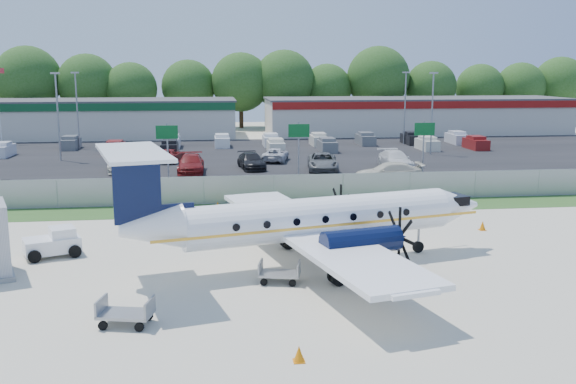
{
  "coord_description": "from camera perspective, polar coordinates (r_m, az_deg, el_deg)",
  "views": [
    {
      "loc": [
        -4.52,
        -30.78,
        9.43
      ],
      "look_at": [
        0.0,
        6.0,
        2.3
      ],
      "focal_mm": 40.0,
      "sensor_mm": 36.0,
      "label": 1
    }
  ],
  "objects": [
    {
      "name": "perimeter_fence",
      "position": [
        45.79,
        -1.22,
        0.28
      ],
      "size": [
        120.0,
        0.06,
        1.99
      ],
      "color": "gray",
      "rests_on": "ground"
    },
    {
      "name": "parked_car_g",
      "position": [
        66.53,
        -1.13,
        2.74
      ],
      "size": [
        3.43,
        5.42,
        1.39
      ],
      "primitive_type": "imported",
      "rotation": [
        0.0,
        0.0,
        2.9
      ],
      "color": "silver",
      "rests_on": "ground"
    },
    {
      "name": "grass_verge",
      "position": [
        44.03,
        -0.95,
        -1.46
      ],
      "size": [
        170.0,
        4.0,
        0.02
      ],
      "primitive_type": "cube",
      "color": "#2D561E",
      "rests_on": "ground"
    },
    {
      "name": "baggage_cart_near",
      "position": [
        25.06,
        -14.22,
        -10.39
      ],
      "size": [
        2.18,
        1.59,
        1.03
      ],
      "color": "gray",
      "rests_on": "ground"
    },
    {
      "name": "light_pole_se",
      "position": [
        82.61,
        10.37,
        7.8
      ],
      "size": [
        0.9,
        0.35,
        9.09
      ],
      "color": "gray",
      "rests_on": "ground"
    },
    {
      "name": "road_car_mid",
      "position": [
        54.8,
        8.88,
        0.85
      ],
      "size": [
        5.91,
        2.68,
        1.68
      ],
      "primitive_type": "imported",
      "rotation": [
        0.0,
        0.0,
        -1.63
      ],
      "color": "beige",
      "rests_on": "ground"
    },
    {
      "name": "parked_car_d",
      "position": [
        60.66,
        3.09,
        1.93
      ],
      "size": [
        3.43,
        6.19,
        1.64
      ],
      "primitive_type": "imported",
      "rotation": [
        0.0,
        0.0,
        -0.13
      ],
      "color": "#595B5E",
      "rests_on": "ground"
    },
    {
      "name": "ground",
      "position": [
        32.5,
        1.3,
        -5.98
      ],
      "size": [
        170.0,
        170.0,
        0.0
      ],
      "primitive_type": "plane",
      "color": "beige",
      "rests_on": "ground"
    },
    {
      "name": "light_pole_sw",
      "position": [
        80.39,
        -18.25,
        7.36
      ],
      "size": [
        0.9,
        0.35,
        9.09
      ],
      "color": "gray",
      "rests_on": "ground"
    },
    {
      "name": "parked_car_f",
      "position": [
        67.24,
        -10.43,
        2.65
      ],
      "size": [
        3.33,
        5.24,
        1.35
      ],
      "primitive_type": "imported",
      "rotation": [
        0.0,
        0.0,
        2.9
      ],
      "color": "maroon",
      "rests_on": "ground"
    },
    {
      "name": "building_west",
      "position": [
        95.02,
        -18.93,
        6.21
      ],
      "size": [
        46.4,
        12.4,
        5.24
      ],
      "color": "beige",
      "rests_on": "ground"
    },
    {
      "name": "parking_lot",
      "position": [
        71.54,
        -3.33,
        3.31
      ],
      "size": [
        170.0,
        32.0,
        0.02
      ],
      "primitive_type": "cube",
      "color": "black",
      "rests_on": "ground"
    },
    {
      "name": "aircraft",
      "position": [
        31.0,
        2.14,
        -2.38
      ],
      "size": [
        19.65,
        19.22,
        6.0
      ],
      "color": "white",
      "rests_on": "ground"
    },
    {
      "name": "light_pole_nw",
      "position": [
        70.62,
        -19.8,
        6.85
      ],
      "size": [
        0.9,
        0.35,
        9.09
      ],
      "color": "gray",
      "rests_on": "ground"
    },
    {
      "name": "building_east",
      "position": [
        97.88,
        11.26,
        6.7
      ],
      "size": [
        44.4,
        12.4,
        5.24
      ],
      "color": "beige",
      "rests_on": "ground"
    },
    {
      "name": "tree_line",
      "position": [
        105.3,
        -4.54,
        5.72
      ],
      "size": [
        112.0,
        6.0,
        14.0
      ],
      "primitive_type": null,
      "color": "#234C16",
      "rests_on": "ground"
    },
    {
      "name": "sign_right",
      "position": [
        57.08,
        12.01,
        4.81
      ],
      "size": [
        1.8,
        0.26,
        5.0
      ],
      "color": "gray",
      "rests_on": "ground"
    },
    {
      "name": "cone_starboard_wing",
      "position": [
        43.68,
        -6.26,
        -1.27
      ],
      "size": [
        0.42,
        0.42,
        0.59
      ],
      "color": "orange",
      "rests_on": "ground"
    },
    {
      "name": "access_road",
      "position": [
        50.86,
        -1.79,
        0.22
      ],
      "size": [
        170.0,
        8.0,
        0.02
      ],
      "primitive_type": "cube",
      "color": "black",
      "rests_on": "ground"
    },
    {
      "name": "baggage_cart_far",
      "position": [
        28.92,
        -0.76,
        -7.21
      ],
      "size": [
        2.02,
        1.49,
        0.95
      ],
      "color": "gray",
      "rests_on": "ground"
    },
    {
      "name": "parked_car_b",
      "position": [
        59.82,
        -8.6,
        1.7
      ],
      "size": [
        2.42,
        5.82,
        1.68
      ],
      "primitive_type": "imported",
      "rotation": [
        0.0,
        0.0,
        -0.01
      ],
      "color": "maroon",
      "rests_on": "ground"
    },
    {
      "name": "road_car_west",
      "position": [
        50.62,
        -23.47,
        -0.76
      ],
      "size": [
        5.66,
        2.9,
        1.53
      ],
      "primitive_type": "imported",
      "rotation": [
        0.0,
        0.0,
        1.64
      ],
      "color": "black",
      "rests_on": "ground"
    },
    {
      "name": "parked_car_e",
      "position": [
        62.59,
        9.49,
        2.08
      ],
      "size": [
        2.4,
        5.86,
        1.7
      ],
      "primitive_type": "imported",
      "rotation": [
        0.0,
        0.0,
        0.0
      ],
      "color": "silver",
      "rests_on": "ground"
    },
    {
      "name": "far_parking_rows",
      "position": [
        76.49,
        -3.57,
        3.79
      ],
      "size": [
        56.0,
        10.0,
        1.6
      ],
      "primitive_type": null,
      "color": "gray",
      "rests_on": "ground"
    },
    {
      "name": "pushback_tug",
      "position": [
        34.99,
        -20.05,
        -4.24
      ],
      "size": [
        3.1,
        2.73,
        1.45
      ],
      "color": "white",
      "rests_on": "ground"
    },
    {
      "name": "sign_mid",
      "position": [
        54.52,
        0.97,
        4.76
      ],
      "size": [
        1.8,
        0.26,
        5.0
      ],
      "color": "gray",
      "rests_on": "ground"
    },
    {
      "name": "cone_nose",
      "position": [
        39.82,
        16.91,
        -2.89
      ],
      "size": [
        0.4,
        0.4,
        0.56
      ],
      "color": "orange",
      "rests_on": "ground"
    },
    {
      "name": "sign_left",
      "position": [
        54.11,
        -10.69,
        4.53
      ],
      "size": [
        1.8,
        0.26,
        5.0
      ],
      "color": "gray",
      "rests_on": "ground"
    },
    {
      "name": "parked_car_a",
      "position": [
        61.9,
        -14.58,
        1.78
      ],
      "size": [
        2.99,
        6.03,
        1.68
      ],
      "primitive_type": "imported",
      "rotation": [
        0.0,
        0.0,
        0.11
      ],
      "color": "beige",
      "rests_on": "ground"
    },
    {
      "name": "cone_port_wing",
      "position": [
        21.62,
        0.98,
        -14.21
      ],
      "size": [
        0.39,
        0.39,
        0.55
      ],
      "color": "orange",
      "rests_on": "ground"
    },
    {
      "name": "light_pole_ne",
      "position": [
        73.14,
        12.7,
        7.34
      ],
      "size": [
        0.9,
        0.35,
        9.09
      ],
      "color": "gray",
      "rests_on": "ground"
    },
    {
      "name": "parked_car_c",
      "position": [
        61.52,
        -3.27,
        2.06
      ],
      "size": [
        2.77,
        5.45,
        1.52
      ],
      "primitive_type": "imported",
      "rotation": [
        0.0,
        0.0,
        0.13
      ],
      "color": "black",
      "rests_on": "ground"
    }
  ]
}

